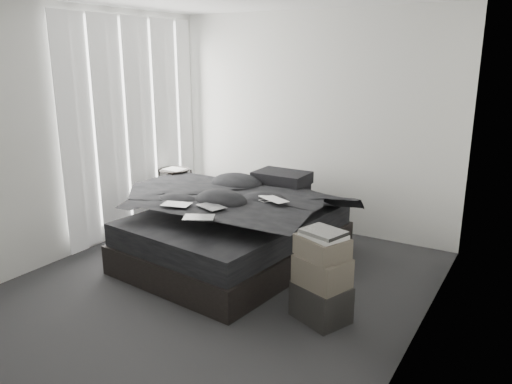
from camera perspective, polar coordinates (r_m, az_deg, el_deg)
The scene contains 23 objects.
floor at distance 4.70m, azimuth -5.10°, elevation -11.10°, with size 3.60×4.20×0.01m, color #2B2B2D.
wall_back at distance 6.08m, azimuth 6.35°, elevation 7.82°, with size 3.60×0.01×2.60m, color silver.
wall_left at distance 5.53m, azimuth -20.83°, elevation 6.15°, with size 0.01×4.20×2.60m, color silver.
wall_right at distance 3.55m, azimuth 18.66°, elevation 1.64°, with size 0.01×4.20×2.60m, color silver.
window_left at distance 6.10m, azimuth -14.14°, elevation 7.95°, with size 0.02×2.00×2.30m, color white.
curtain_left at distance 6.08m, azimuth -13.76°, elevation 7.28°, with size 0.06×2.12×2.48m, color white.
bed at distance 5.29m, azimuth -2.34°, elevation -6.22°, with size 1.63×2.15×0.29m, color black.
mattress at distance 5.20m, azimuth -2.37°, elevation -3.55°, with size 1.57×2.09×0.23m, color black.
duvet at distance 5.09m, azimuth -2.78°, elevation -1.14°, with size 1.59×1.84×0.25m, color black.
pillow_lower at distance 5.81m, azimuth 2.47°, elevation 0.44°, with size 0.65×0.44×0.15m, color black.
pillow_upper at distance 5.72m, azimuth 2.97°, elevation 1.64°, with size 0.61×0.42×0.14m, color black.
laptop at distance 4.89m, azimuth 1.55°, elevation -0.12°, with size 0.34×0.22×0.03m, color silver.
comic_a at distance 4.86m, azimuth -9.12°, elevation -0.53°, with size 0.27×0.18×0.01m, color black.
comic_b at distance 4.75m, azimuth -5.15°, elevation -0.68°, with size 0.27×0.18×0.01m, color black.
comic_c at distance 4.44m, azimuth -6.58°, elevation -1.79°, with size 0.27×0.18×0.01m, color black.
side_stand at distance 6.46m, azimuth -9.14°, elevation -0.48°, with size 0.38×0.38×0.70m, color black.
papers at distance 6.36m, azimuth -9.29°, elevation 2.56°, with size 0.27×0.20×0.01m, color white.
floor_books at distance 5.60m, azimuth -10.16°, elevation -6.14°, with size 0.12×0.18×0.12m, color black.
box_lower at distance 4.19m, azimuth 7.44°, elevation -12.31°, with size 0.42×0.33×0.31m, color black.
box_mid at distance 4.06m, azimuth 7.57°, elevation -8.95°, with size 0.39×0.31×0.24m, color #554E43.
box_upper at distance 4.00m, azimuth 7.58°, elevation -6.20°, with size 0.38×0.30×0.17m, color #554E43.
art_book_white at distance 3.95m, azimuth 7.73°, elevation -4.91°, with size 0.32×0.26×0.03m, color silver.
art_book_snake at distance 3.93m, azimuth 7.74°, elevation -4.55°, with size 0.31×0.25×0.03m, color silver.
Camera 1 is at (2.50, -3.39, 2.10)m, focal length 35.00 mm.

